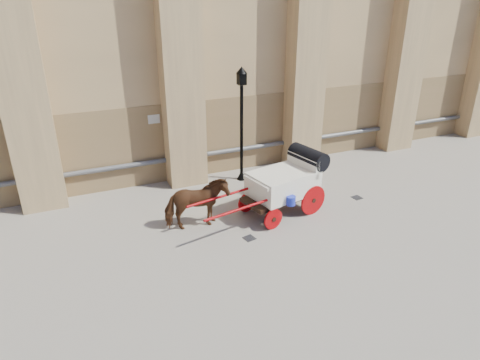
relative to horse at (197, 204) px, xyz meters
name	(u,v)px	position (x,y,z in m)	size (l,w,h in m)	color
ground	(249,219)	(1.70, -0.16, -0.81)	(90.00, 90.00, 0.00)	gray
horse	(197,204)	(0.00, 0.00, 0.00)	(0.87, 1.92, 1.62)	#5D3118
carriage	(287,181)	(3.05, -0.11, 0.28)	(4.79, 2.15, 2.03)	black
street_lamp	(242,122)	(2.72, 2.84, 1.49)	(0.40, 0.40, 4.31)	black
drain_grate_near	(249,238)	(1.21, -1.23, -0.80)	(0.32, 0.32, 0.01)	black
drain_grate_far	(357,198)	(5.84, -0.28, -0.80)	(0.32, 0.32, 0.01)	black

